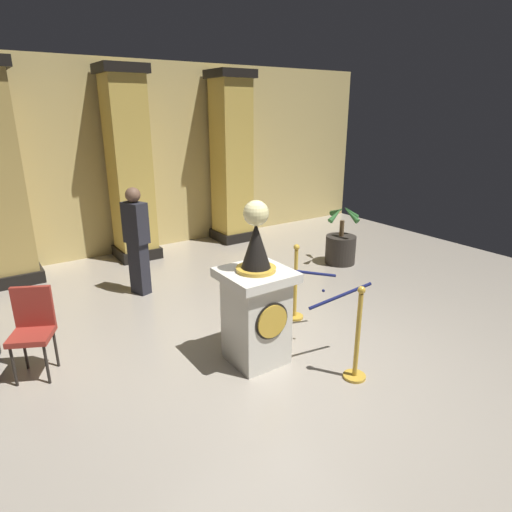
{
  "coord_description": "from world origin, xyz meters",
  "views": [
    {
      "loc": [
        -2.59,
        -3.39,
        2.71
      ],
      "look_at": [
        -0.16,
        0.19,
        1.24
      ],
      "focal_mm": 30.61,
      "sensor_mm": 36.0,
      "label": 1
    }
  ],
  "objects_px": {
    "stanchion_far": "(295,293)",
    "cafe_chair_red": "(33,324)",
    "pedestal_clock": "(256,303)",
    "stanchion_near": "(357,347)",
    "bystander_guest": "(137,239)",
    "potted_palm_right": "(341,246)"
  },
  "relations": [
    {
      "from": "cafe_chair_red",
      "to": "stanchion_near",
      "type": "bearing_deg",
      "value": -36.07
    },
    {
      "from": "stanchion_near",
      "to": "cafe_chair_red",
      "type": "bearing_deg",
      "value": 143.93
    },
    {
      "from": "pedestal_clock",
      "to": "potted_palm_right",
      "type": "xyz_separation_m",
      "value": [
        3.13,
        1.84,
        -0.39
      ]
    },
    {
      "from": "stanchion_far",
      "to": "bystander_guest",
      "type": "bearing_deg",
      "value": 125.32
    },
    {
      "from": "pedestal_clock",
      "to": "bystander_guest",
      "type": "bearing_deg",
      "value": 98.81
    },
    {
      "from": "stanchion_far",
      "to": "potted_palm_right",
      "type": "bearing_deg",
      "value": 31.12
    },
    {
      "from": "potted_palm_right",
      "to": "bystander_guest",
      "type": "relative_size",
      "value": 0.67
    },
    {
      "from": "stanchion_far",
      "to": "bystander_guest",
      "type": "distance_m",
      "value": 2.51
    },
    {
      "from": "pedestal_clock",
      "to": "stanchion_far",
      "type": "relative_size",
      "value": 1.75
    },
    {
      "from": "potted_palm_right",
      "to": "cafe_chair_red",
      "type": "distance_m",
      "value": 5.26
    },
    {
      "from": "stanchion_far",
      "to": "cafe_chair_red",
      "type": "bearing_deg",
      "value": 170.07
    },
    {
      "from": "stanchion_near",
      "to": "potted_palm_right",
      "type": "distance_m",
      "value": 3.67
    },
    {
      "from": "stanchion_far",
      "to": "cafe_chair_red",
      "type": "xyz_separation_m",
      "value": [
        -3.09,
        0.54,
        0.2
      ]
    },
    {
      "from": "potted_palm_right",
      "to": "stanchion_far",
      "type": "bearing_deg",
      "value": -148.88
    },
    {
      "from": "stanchion_far",
      "to": "pedestal_clock",
      "type": "bearing_deg",
      "value": -150.73
    },
    {
      "from": "pedestal_clock",
      "to": "cafe_chair_red",
      "type": "distance_m",
      "value": 2.36
    },
    {
      "from": "stanchion_near",
      "to": "bystander_guest",
      "type": "height_order",
      "value": "bystander_guest"
    },
    {
      "from": "stanchion_near",
      "to": "stanchion_far",
      "type": "xyz_separation_m",
      "value": [
        0.36,
        1.45,
        0.0
      ]
    },
    {
      "from": "pedestal_clock",
      "to": "bystander_guest",
      "type": "relative_size",
      "value": 1.12
    },
    {
      "from": "stanchion_near",
      "to": "bystander_guest",
      "type": "bearing_deg",
      "value": 107.1
    },
    {
      "from": "pedestal_clock",
      "to": "stanchion_near",
      "type": "relative_size",
      "value": 1.75
    },
    {
      "from": "potted_palm_right",
      "to": "bystander_guest",
      "type": "xyz_separation_m",
      "value": [
        -3.53,
        0.74,
        0.55
      ]
    }
  ]
}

